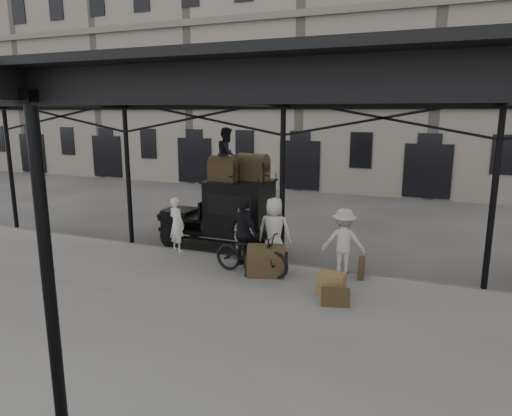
% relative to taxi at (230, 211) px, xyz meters
% --- Properties ---
extents(ground, '(120.00, 120.00, 0.00)m').
position_rel_taxi_xyz_m(ground, '(2.04, -3.02, -1.20)').
color(ground, '#383533').
rests_on(ground, ground).
extents(platform, '(28.00, 8.00, 0.15)m').
position_rel_taxi_xyz_m(platform, '(2.04, -5.02, -1.13)').
color(platform, slate).
rests_on(platform, ground).
extents(canopy, '(22.50, 9.00, 4.74)m').
position_rel_taxi_xyz_m(canopy, '(2.04, -4.74, 3.39)').
color(canopy, black).
rests_on(canopy, ground).
extents(building_frontage, '(64.00, 8.00, 14.00)m').
position_rel_taxi_xyz_m(building_frontage, '(2.04, 14.98, 5.80)').
color(building_frontage, slate).
rests_on(building_frontage, ground).
extents(taxi, '(3.65, 1.55, 2.18)m').
position_rel_taxi_xyz_m(taxi, '(0.00, 0.00, 0.00)').
color(taxi, black).
rests_on(taxi, ground).
extents(porter_left, '(0.70, 0.59, 1.62)m').
position_rel_taxi_xyz_m(porter_left, '(-1.16, -1.22, -0.24)').
color(porter_left, silver).
rests_on(porter_left, platform).
extents(porter_midleft, '(0.95, 0.93, 1.55)m').
position_rel_taxi_xyz_m(porter_midleft, '(0.99, -1.22, -0.28)').
color(porter_midleft, beige).
rests_on(porter_midleft, platform).
extents(porter_centre, '(0.96, 0.68, 1.83)m').
position_rel_taxi_xyz_m(porter_centre, '(1.89, -1.22, -0.14)').
color(porter_centre, beige).
rests_on(porter_centre, platform).
extents(porter_official, '(1.15, 0.91, 1.83)m').
position_rel_taxi_xyz_m(porter_official, '(1.21, -1.68, -0.14)').
color(porter_official, black).
rests_on(porter_official, platform).
extents(porter_right, '(1.16, 0.77, 1.68)m').
position_rel_taxi_xyz_m(porter_right, '(3.76, -1.22, -0.21)').
color(porter_right, beige).
rests_on(porter_right, platform).
extents(bicycle, '(2.12, 0.93, 1.08)m').
position_rel_taxi_xyz_m(bicycle, '(1.64, -2.19, -0.51)').
color(bicycle, black).
rests_on(bicycle, platform).
extents(porter_roof, '(0.76, 0.89, 1.57)m').
position_rel_taxi_xyz_m(porter_roof, '(-0.03, -0.10, 1.76)').
color(porter_roof, black).
rests_on(porter_roof, taxi).
extents(steamer_trunk_roof_near, '(0.84, 0.52, 0.61)m').
position_rel_taxi_xyz_m(steamer_trunk_roof_near, '(-0.08, -0.25, 1.28)').
color(steamer_trunk_roof_near, '#3F311D').
rests_on(steamer_trunk_roof_near, taxi).
extents(steamer_trunk_roof_far, '(0.98, 0.67, 0.67)m').
position_rel_taxi_xyz_m(steamer_trunk_roof_far, '(0.67, 0.20, 1.31)').
color(steamer_trunk_roof_far, '#3F311D').
rests_on(steamer_trunk_roof_far, taxi).
extents(steamer_trunk_platform, '(1.06, 0.81, 0.68)m').
position_rel_taxi_xyz_m(steamer_trunk_platform, '(2.02, -2.13, -0.71)').
color(steamer_trunk_platform, '#3F311D').
rests_on(steamer_trunk_platform, platform).
extents(wicker_hamper, '(0.61, 0.46, 0.50)m').
position_rel_taxi_xyz_m(wicker_hamper, '(3.82, -2.73, -0.80)').
color(wicker_hamper, olive).
rests_on(wicker_hamper, platform).
extents(suitcase_upright, '(0.22, 0.61, 0.45)m').
position_rel_taxi_xyz_m(suitcase_upright, '(4.25, -1.31, -0.83)').
color(suitcase_upright, '#3F311D').
rests_on(suitcase_upright, platform).
extents(suitcase_flat, '(0.62, 0.30, 0.40)m').
position_rel_taxi_xyz_m(suitcase_flat, '(4.05, -3.32, -0.85)').
color(suitcase_flat, '#3F311D').
rests_on(suitcase_flat, platform).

